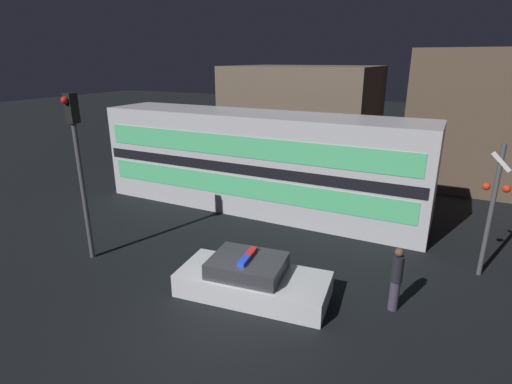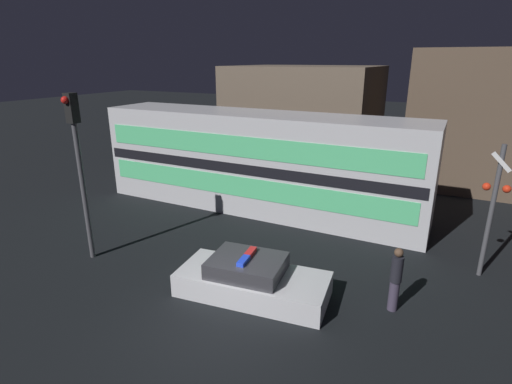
{
  "view_description": "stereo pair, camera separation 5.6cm",
  "coord_description": "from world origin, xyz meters",
  "px_view_note": "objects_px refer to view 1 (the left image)",
  "views": [
    {
      "loc": [
        4.66,
        -7.17,
        6.42
      ],
      "look_at": [
        -1.4,
        4.88,
        1.91
      ],
      "focal_mm": 28.0,
      "sensor_mm": 36.0,
      "label": 1
    },
    {
      "loc": [
        4.71,
        -7.14,
        6.42
      ],
      "look_at": [
        -1.4,
        4.88,
        1.91
      ],
      "focal_mm": 28.0,
      "sensor_mm": 36.0,
      "label": 2
    }
  ],
  "objects_px": {
    "train": "(258,162)",
    "pedestrian": "(396,279)",
    "crossing_signal_near": "(492,206)",
    "traffic_light_corner": "(79,159)",
    "police_car": "(252,280)"
  },
  "relations": [
    {
      "from": "train",
      "to": "crossing_signal_near",
      "type": "xyz_separation_m",
      "value": [
        8.87,
        -2.28,
        0.17
      ]
    },
    {
      "from": "pedestrian",
      "to": "crossing_signal_near",
      "type": "height_order",
      "value": "crossing_signal_near"
    },
    {
      "from": "police_car",
      "to": "pedestrian",
      "type": "bearing_deg",
      "value": 9.35
    },
    {
      "from": "train",
      "to": "crossing_signal_near",
      "type": "distance_m",
      "value": 9.16
    },
    {
      "from": "train",
      "to": "pedestrian",
      "type": "xyz_separation_m",
      "value": [
        6.74,
        -5.37,
        -1.19
      ]
    },
    {
      "from": "train",
      "to": "pedestrian",
      "type": "relative_size",
      "value": 7.97
    },
    {
      "from": "crossing_signal_near",
      "to": "traffic_light_corner",
      "type": "xyz_separation_m",
      "value": [
        -11.75,
        -4.59,
        1.14
      ]
    },
    {
      "from": "pedestrian",
      "to": "traffic_light_corner",
      "type": "relative_size",
      "value": 0.33
    },
    {
      "from": "train",
      "to": "police_car",
      "type": "relative_size",
      "value": 3.27
    },
    {
      "from": "crossing_signal_near",
      "to": "police_car",
      "type": "bearing_deg",
      "value": -144.59
    },
    {
      "from": "pedestrian",
      "to": "crossing_signal_near",
      "type": "distance_m",
      "value": 4.0
    },
    {
      "from": "train",
      "to": "pedestrian",
      "type": "distance_m",
      "value": 8.7
    },
    {
      "from": "police_car",
      "to": "crossing_signal_near",
      "type": "distance_m",
      "value": 7.41
    },
    {
      "from": "traffic_light_corner",
      "to": "train",
      "type": "bearing_deg",
      "value": 67.24
    },
    {
      "from": "crossing_signal_near",
      "to": "traffic_light_corner",
      "type": "distance_m",
      "value": 12.66
    }
  ]
}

